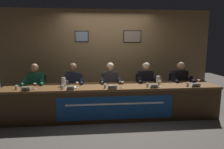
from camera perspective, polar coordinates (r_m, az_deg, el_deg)
name	(u,v)px	position (r m, az deg, el deg)	size (l,w,h in m)	color
ground_plane	(112,116)	(4.79, 0.00, -11.69)	(12.00, 12.00, 0.00)	#4C4742
wall_back_panelled	(107,56)	(5.90, -1.36, 5.27)	(5.99, 0.14, 2.60)	#937047
conference_table	(113,96)	(4.51, 0.16, -6.07)	(4.79, 0.82, 0.73)	brown
chair_far_left	(38,94)	(5.38, -20.13, -5.17)	(0.44, 0.44, 0.88)	black
panelist_far_left	(35,85)	(5.13, -20.85, -2.73)	(0.51, 0.48, 1.21)	black
nameplate_far_left	(26,89)	(4.45, -23.02, -3.69)	(0.18, 0.06, 0.08)	white
juice_glass_far_left	(35,85)	(4.52, -20.78, -2.76)	(0.06, 0.06, 0.12)	white
water_cup_far_left	(17,88)	(4.65, -25.20, -3.33)	(0.06, 0.06, 0.08)	silver
chair_left	(74,93)	(5.23, -10.53, -5.16)	(0.44, 0.44, 0.88)	black
panelist_left	(73,84)	(4.97, -10.81, -2.66)	(0.51, 0.48, 1.21)	black
nameplate_left	(71,88)	(4.26, -11.56, -3.67)	(0.15, 0.06, 0.08)	white
juice_glass_left	(77,84)	(4.40, -9.70, -2.60)	(0.06, 0.06, 0.12)	white
water_cup_left	(63,87)	(4.36, -13.68, -3.48)	(0.06, 0.06, 0.08)	silver
chair_center	(110,92)	(5.23, -0.64, -5.01)	(0.44, 0.44, 0.88)	black
panelist_center	(110,83)	(4.97, -0.45, -2.49)	(0.51, 0.48, 1.21)	black
nameplate_center	(112,87)	(4.25, 0.14, -3.51)	(0.20, 0.06, 0.08)	white
juice_glass_center	(123,83)	(4.38, 2.98, -2.51)	(0.06, 0.06, 0.12)	white
water_cup_center	(105,86)	(4.35, -1.89, -3.26)	(0.06, 0.06, 0.08)	silver
chair_right	(144,91)	(5.38, 8.96, -4.71)	(0.44, 0.44, 0.88)	black
panelist_right	(146,83)	(5.13, 9.59, -2.26)	(0.51, 0.48, 1.21)	black
nameplate_right	(154,86)	(4.45, 11.76, -3.14)	(0.17, 0.06, 0.08)	white
juice_glass_right	(160,83)	(4.58, 13.29, -2.23)	(0.06, 0.06, 0.12)	white
water_cup_right	(148,85)	(4.50, 9.95, -2.95)	(0.06, 0.06, 0.08)	silver
chair_far_right	(177,91)	(5.67, 17.80, -4.33)	(0.44, 0.44, 0.88)	black
panelist_far_right	(181,82)	(5.43, 18.77, -1.98)	(0.51, 0.48, 1.21)	black
nameplate_far_right	(196,85)	(4.81, 22.53, -2.71)	(0.20, 0.06, 0.08)	white
juice_glass_far_right	(199,81)	(5.01, 23.17, -1.77)	(0.06, 0.06, 0.12)	white
water_cup_far_right	(188,84)	(4.81, 20.49, -2.63)	(0.06, 0.06, 0.08)	silver
water_pitcher_left_side	(64,82)	(4.62, -13.46, -2.04)	(0.15, 0.10, 0.21)	silver
water_pitcher_right_side	(158,80)	(4.81, 12.87, -1.57)	(0.15, 0.10, 0.21)	silver
document_stack_left	(71,87)	(4.45, -11.40, -3.57)	(0.23, 0.18, 0.01)	white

